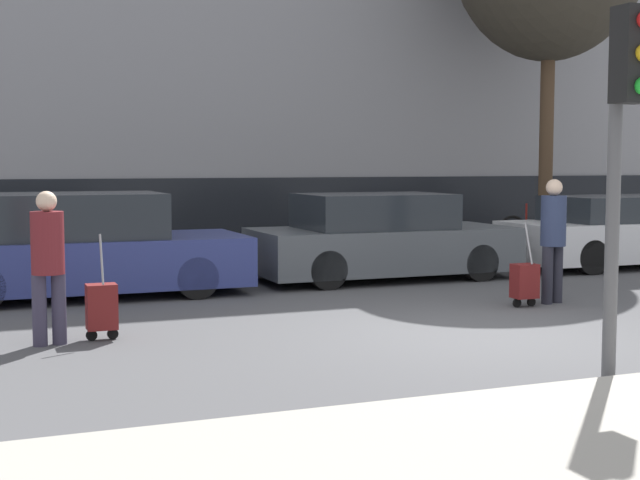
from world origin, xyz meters
The scene contains 11 objects.
ground_plane centered at (0.00, 0.00, 0.00)m, with size 80.00×80.00×0.00m, color #4C4C4F.
sidewalk_far centered at (0.00, 7.00, 0.06)m, with size 28.00×3.00×0.12m.
parked_car_0 centered at (-3.78, 4.56, 0.68)m, with size 4.55×1.91×1.48m.
parked_car_1 centered at (1.01, 4.72, 0.66)m, with size 4.29×1.87×1.40m.
parked_car_2 centered at (6.00, 4.72, 0.62)m, with size 4.63×1.81×1.30m.
pedestrian_left centered at (-4.51, 1.16, 0.91)m, with size 0.35×0.34×1.62m.
trolley_left centered at (-3.97, 1.22, 0.36)m, with size 0.34×0.29×1.15m.
pedestrian_right centered at (2.09, 1.56, 0.96)m, with size 0.34×0.34×1.69m.
trolley_right centered at (1.55, 1.43, 0.34)m, with size 0.34×0.29×1.11m.
traffic_light centered at (-0.10, -2.37, 2.30)m, with size 0.28×0.47×3.20m.
parked_bicycle centered at (5.56, 6.94, 0.49)m, with size 1.77×0.06×0.96m.
Camera 1 is at (-5.26, -8.44, 1.91)m, focal length 50.00 mm.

